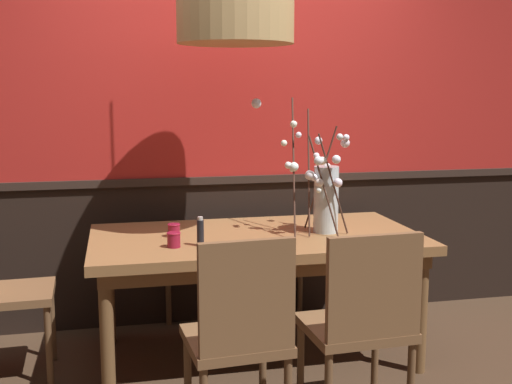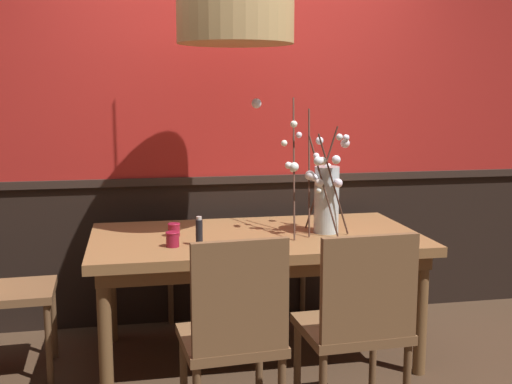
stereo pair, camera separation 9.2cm
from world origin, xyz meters
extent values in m
plane|color=#422D1E|center=(0.00, 0.00, 0.00)|extent=(24.00, 24.00, 0.00)
cube|color=black|center=(0.00, 0.72, 0.47)|extent=(5.40, 0.12, 0.94)
cube|color=#31241E|center=(0.00, 0.71, 0.96)|extent=(5.40, 0.14, 0.05)
cube|color=#B2231E|center=(0.00, 0.72, 1.96)|extent=(5.40, 0.12, 2.04)
cube|color=olive|center=(0.00, 0.00, 0.71)|extent=(1.86, 0.98, 0.05)
cube|color=brown|center=(0.00, 0.00, 0.64)|extent=(1.75, 0.87, 0.08)
cylinder|color=brown|center=(-0.84, -0.40, 0.34)|extent=(0.07, 0.07, 0.68)
cylinder|color=brown|center=(0.84, -0.40, 0.34)|extent=(0.07, 0.07, 0.68)
cylinder|color=brown|center=(-0.84, 0.40, 0.34)|extent=(0.07, 0.07, 0.68)
cylinder|color=brown|center=(0.84, 0.40, 0.34)|extent=(0.07, 0.07, 0.68)
cube|color=brown|center=(-1.32, 0.03, 0.47)|extent=(0.41, 0.43, 0.04)
cylinder|color=brown|center=(-1.16, 0.21, 0.22)|extent=(0.04, 0.04, 0.44)
cylinder|color=brown|center=(-1.15, -0.14, 0.22)|extent=(0.04, 0.04, 0.44)
cube|color=brown|center=(-0.27, 0.81, 0.46)|extent=(0.45, 0.44, 0.04)
cube|color=brown|center=(-0.27, 1.01, 0.69)|extent=(0.42, 0.04, 0.41)
cylinder|color=brown|center=(-0.08, 0.62, 0.22)|extent=(0.04, 0.04, 0.44)
cylinder|color=brown|center=(-0.46, 0.62, 0.22)|extent=(0.04, 0.04, 0.44)
cylinder|color=brown|center=(-0.08, 1.00, 0.22)|extent=(0.04, 0.04, 0.44)
cylinder|color=brown|center=(-0.46, 1.00, 0.22)|extent=(0.04, 0.04, 0.44)
cube|color=brown|center=(-0.28, -0.85, 0.46)|extent=(0.46, 0.45, 0.04)
cube|color=brown|center=(-0.26, -1.04, 0.72)|extent=(0.41, 0.07, 0.47)
cylinder|color=brown|center=(-0.48, -0.68, 0.22)|extent=(0.04, 0.04, 0.44)
cylinder|color=brown|center=(-0.11, -0.65, 0.22)|extent=(0.04, 0.04, 0.44)
cube|color=brown|center=(0.28, 0.83, 0.45)|extent=(0.49, 0.44, 0.04)
cube|color=brown|center=(0.29, 1.01, 0.70)|extent=(0.43, 0.07, 0.45)
cylinder|color=brown|center=(0.46, 0.64, 0.22)|extent=(0.04, 0.04, 0.43)
cylinder|color=brown|center=(0.07, 0.67, 0.22)|extent=(0.04, 0.04, 0.43)
cylinder|color=brown|center=(0.49, 0.98, 0.22)|extent=(0.04, 0.04, 0.43)
cylinder|color=brown|center=(0.09, 1.02, 0.22)|extent=(0.04, 0.04, 0.43)
cube|color=brown|center=(0.29, -0.82, 0.46)|extent=(0.48, 0.45, 0.04)
cube|color=brown|center=(0.30, -1.01, 0.71)|extent=(0.44, 0.06, 0.46)
cylinder|color=brown|center=(0.08, -0.65, 0.22)|extent=(0.04, 0.04, 0.44)
cylinder|color=brown|center=(0.48, -0.63, 0.22)|extent=(0.04, 0.04, 0.44)
cylinder|color=silver|center=(0.41, -0.03, 0.93)|extent=(0.14, 0.14, 0.38)
cylinder|color=silver|center=(0.41, -0.03, 0.78)|extent=(0.13, 0.13, 0.08)
cylinder|color=#472D23|center=(0.36, -0.11, 1.02)|extent=(0.15, 0.14, 0.56)
sphere|color=white|center=(0.31, -0.17, 1.17)|extent=(0.05, 0.05, 0.05)
sphere|color=white|center=(0.34, -0.16, 1.17)|extent=(0.04, 0.04, 0.04)
sphere|color=white|center=(0.34, -0.10, 1.04)|extent=(0.05, 0.05, 0.05)
sphere|color=white|center=(0.33, -0.12, 1.00)|extent=(0.03, 0.03, 0.03)
sphere|color=white|center=(0.31, -0.13, 1.19)|extent=(0.03, 0.03, 0.03)
cylinder|color=#472D23|center=(0.30, -0.02, 1.09)|extent=(0.07, 0.25, 0.71)
sphere|color=white|center=(0.33, -0.05, 1.06)|extent=(0.04, 0.04, 0.04)
sphere|color=white|center=(0.26, 0.03, 1.30)|extent=(0.04, 0.04, 0.04)
sphere|color=white|center=(0.30, -0.05, 1.07)|extent=(0.05, 0.05, 0.05)
sphere|color=white|center=(0.21, -0.01, 1.36)|extent=(0.04, 0.04, 0.04)
cylinder|color=#472D23|center=(0.42, -0.11, 1.03)|extent=(0.20, 0.03, 0.58)
sphere|color=white|center=(0.41, -0.17, 1.17)|extent=(0.05, 0.05, 0.05)
sphere|color=white|center=(0.41, -0.23, 1.30)|extent=(0.04, 0.04, 0.04)
sphere|color=white|center=(0.46, -0.17, 1.26)|extent=(0.05, 0.05, 0.05)
sphere|color=white|center=(0.44, -0.13, 1.04)|extent=(0.05, 0.05, 0.05)
sphere|color=white|center=(0.46, -0.19, 1.30)|extent=(0.04, 0.04, 0.04)
cylinder|color=#472D23|center=(0.22, 0.00, 1.12)|extent=(0.10, 0.39, 0.77)
sphere|color=white|center=(0.16, 0.00, 1.26)|extent=(0.04, 0.04, 0.04)
sphere|color=white|center=(0.21, 0.00, 1.10)|extent=(0.03, 0.03, 0.03)
sphere|color=white|center=(0.19, 0.00, 1.13)|extent=(0.04, 0.04, 0.04)
sphere|color=white|center=(0.01, 0.03, 1.48)|extent=(0.06, 0.06, 0.06)
sphere|color=white|center=(0.22, -0.01, 1.12)|extent=(0.05, 0.05, 0.05)
cylinder|color=#472D23|center=(0.41, 0.07, 1.04)|extent=(0.18, 0.06, 0.61)
sphere|color=white|center=(0.39, 0.10, 1.06)|extent=(0.04, 0.04, 0.04)
sphere|color=white|center=(0.41, 0.13, 1.25)|extent=(0.05, 0.05, 0.05)
sphere|color=white|center=(0.44, 0.07, 1.10)|extent=(0.05, 0.05, 0.05)
cylinder|color=maroon|center=(-0.46, 0.04, 0.77)|extent=(0.07, 0.07, 0.07)
torus|color=#A81B37|center=(-0.46, 0.04, 0.81)|extent=(0.07, 0.07, 0.01)
cylinder|color=silver|center=(-0.46, 0.04, 0.76)|extent=(0.05, 0.05, 0.04)
cylinder|color=maroon|center=(-0.49, -0.20, 0.78)|extent=(0.07, 0.07, 0.08)
torus|color=#A81B37|center=(-0.49, -0.20, 0.81)|extent=(0.07, 0.07, 0.01)
cylinder|color=silver|center=(-0.49, -0.20, 0.76)|extent=(0.05, 0.05, 0.04)
cylinder|color=black|center=(-0.35, -0.20, 0.80)|extent=(0.04, 0.04, 0.14)
cylinder|color=beige|center=(-0.35, -0.20, 0.88)|extent=(0.03, 0.03, 0.02)
cylinder|color=tan|center=(-0.11, 0.02, 1.93)|extent=(0.64, 0.64, 0.25)
sphere|color=#F9EAB7|center=(-0.11, 0.02, 1.89)|extent=(0.14, 0.14, 0.14)
camera|label=1|loc=(-0.76, -3.46, 1.55)|focal=44.57mm
camera|label=2|loc=(-0.67, -3.48, 1.55)|focal=44.57mm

